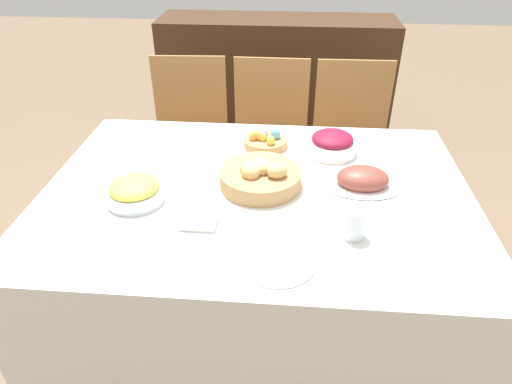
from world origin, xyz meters
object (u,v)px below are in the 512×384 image
egg_basket (265,140)px  drinking_cup (354,223)px  knife (326,263)px  sideboard (276,88)px  butter_dish (198,221)px  bread_basket (260,176)px  fork (230,258)px  ham_platter (363,180)px  pineapple_bowl (135,191)px  beet_salad_bowl (332,143)px  dinner_plate (278,260)px  chair_far_left (189,134)px  chair_far_right (351,140)px  spoon (336,264)px  chair_far_center (270,137)px

egg_basket → drinking_cup: drinking_cup is taller
knife → sideboard: bearing=100.0°
knife → butter_dish: (-0.41, 0.16, 0.01)m
bread_basket → fork: bread_basket is taller
ham_platter → drinking_cup: bearing=-101.5°
pineapple_bowl → butter_dish: bearing=-26.9°
beet_salad_bowl → dinner_plate: bearing=-105.7°
sideboard → fork: 2.13m
egg_basket → fork: (-0.06, -0.74, -0.03)m
chair_far_left → dinner_plate: chair_far_left is taller
chair_far_right → spoon: (-0.19, -1.32, 0.24)m
chair_far_left → butter_dish: chair_far_left is taller
knife → dinner_plate: bearing=-176.3°
knife → butter_dish: size_ratio=1.37×
chair_far_center → egg_basket: bearing=-88.8°
sideboard → pineapple_bowl: (-0.42, -1.84, 0.28)m
sideboard → chair_far_left: bearing=-120.0°
ham_platter → fork: size_ratio=1.83×
egg_basket → knife: size_ratio=1.16×
sideboard → drinking_cup: sideboard is taller
sideboard → beet_salad_bowl: sideboard is taller
egg_basket → beet_salad_bowl: beet_salad_bowl is taller
chair_far_right → ham_platter: 0.91m
chair_far_right → pineapple_bowl: (-0.88, -1.04, 0.28)m
chair_far_left → sideboard: bearing=56.9°
pineapple_bowl → butter_dish: pineapple_bowl is taller
butter_dish → spoon: bearing=-19.5°
chair_far_right → sideboard: bearing=118.8°
pineapple_bowl → beet_salad_bowl: beet_salad_bowl is taller
beet_salad_bowl → dinner_plate: (-0.20, -0.70, -0.04)m
sideboard → egg_basket: bearing=-89.7°
egg_basket → butter_dish: 0.61m
ham_platter → beet_salad_bowl: bearing=111.3°
pineapple_bowl → fork: (0.37, -0.28, -0.04)m
sideboard → drinking_cup: bearing=-80.6°
fork → butter_dish: size_ratio=1.37×
chair_far_left → chair_far_right: bearing=-3.1°
ham_platter → chair_far_center: bearing=114.0°
sideboard → bread_basket: sideboard is taller
pineapple_bowl → spoon: 0.74m
bread_basket → ham_platter: bearing=4.4°
spoon → butter_dish: (-0.44, 0.16, 0.01)m
chair_far_center → spoon: (0.26, -1.32, 0.24)m
sideboard → knife: 2.15m
chair_far_left → ham_platter: (0.85, -0.87, 0.27)m
pineapple_bowl → dinner_plate: size_ratio=0.87×
chair_far_left → knife: 1.51m
ham_platter → dinner_plate: size_ratio=1.27×
drinking_cup → butter_dish: bearing=178.2°
chair_far_center → knife: chair_far_center is taller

